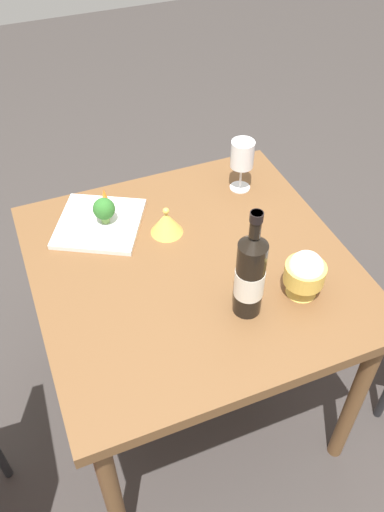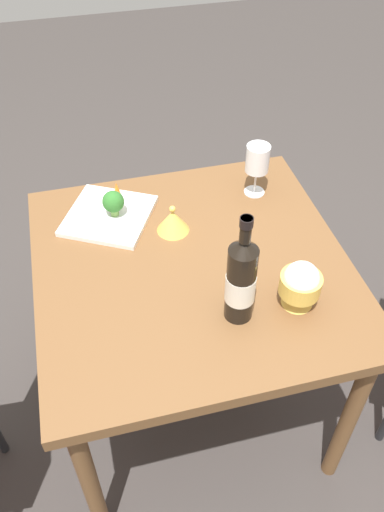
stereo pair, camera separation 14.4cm
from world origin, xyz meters
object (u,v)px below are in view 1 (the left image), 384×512
Objects in this scene: wine_glass at (242,155)px; rice_bowl at (305,273)px; carrot_garnish_left at (105,198)px; broccoli_floret at (104,209)px; wine_bottle at (250,275)px; serving_plate at (99,223)px; rice_bowl_lid at (166,222)px.

rice_bowl is (0.49, -0.05, -0.05)m from wine_glass.
broccoli_floret is at bearing -15.61° from carrot_garnish_left.
rice_bowl is at bearing 89.23° from wine_bottle.
serving_plate is (-0.47, -0.28, -0.12)m from wine_bottle.
broccoli_floret reaches higher than serving_plate.
rice_bowl is at bearing 42.88° from serving_plate.
wine_glass is at bearing 91.19° from serving_plate.
wine_bottle reaches higher than serving_plate.
rice_bowl is at bearing 34.93° from rice_bowl_lid.
broccoli_floret is at bearing -87.61° from wine_glass.
wine_bottle is 0.53m from wine_glass.
broccoli_floret is (-0.10, -0.16, 0.03)m from rice_bowl_lid.
carrot_garnish_left is (-0.54, -0.24, -0.08)m from wine_bottle.
broccoli_floret is 1.30× the size of carrot_garnish_left.
rice_bowl_lid is (0.12, -0.30, -0.09)m from wine_glass.
rice_bowl_lid is 0.29× the size of serving_plate.
broccoli_floret reaches higher than carrot_garnish_left.
broccoli_floret reaches higher than rice_bowl_lid.
wine_glass is at bearing 111.05° from rice_bowl_lid.
carrot_garnish_left is (-0.07, 0.02, -0.02)m from broccoli_floret.
wine_bottle is at bearing -90.77° from rice_bowl.
serving_plate is (-0.48, -0.44, -0.07)m from rice_bowl.
wine_glass is 0.47m from broccoli_floret.
carrot_garnish_left is (-0.07, 0.04, 0.04)m from serving_plate.
serving_plate is at bearing -120.15° from rice_bowl_lid.
rice_bowl reaches higher than carrot_garnish_left.
rice_bowl_lid is at bearing -68.95° from wine_glass.
serving_plate is at bearing -137.12° from rice_bowl.
carrot_garnish_left is at bearing -156.30° from wine_bottle.
broccoli_floret is at bearing -150.99° from wine_bottle.
wine_bottle is at bearing 29.01° from broccoli_floret.
wine_glass is at bearing 174.50° from rice_bowl.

